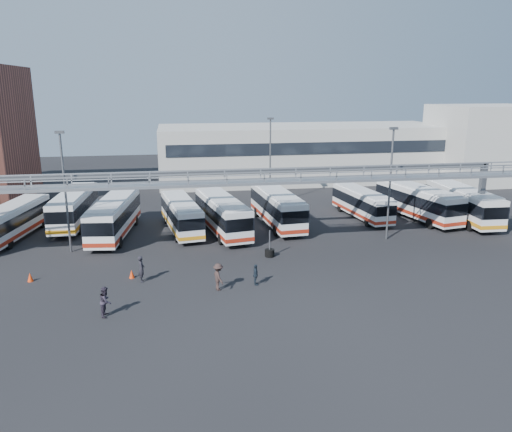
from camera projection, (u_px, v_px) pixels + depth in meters
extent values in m
plane|color=black|center=(274.00, 274.00, 37.39)|extent=(140.00, 140.00, 0.00)
cube|color=#95979D|center=(262.00, 182.00, 40.61)|extent=(50.00, 1.80, 0.22)
cube|color=#95979D|center=(264.00, 172.00, 39.56)|extent=(50.00, 0.10, 0.10)
cube|color=#95979D|center=(261.00, 169.00, 41.18)|extent=(50.00, 0.10, 0.10)
cube|color=#4C4F54|center=(254.00, 172.00, 44.38)|extent=(45.00, 0.50, 0.35)
cube|color=#9E9E99|center=(302.00, 153.00, 74.55)|extent=(42.00, 14.00, 8.00)
cube|color=#B2B2AD|center=(486.00, 144.00, 72.62)|extent=(14.00, 12.00, 11.00)
cylinder|color=#4C4F54|center=(66.00, 194.00, 41.18)|extent=(0.18, 0.18, 10.00)
cube|color=#4C4F54|center=(59.00, 132.00, 39.89)|extent=(0.70, 0.35, 0.22)
cylinder|color=#4C4F54|center=(390.00, 186.00, 44.73)|extent=(0.18, 0.18, 10.00)
cube|color=#4C4F54|center=(394.00, 128.00, 43.43)|extent=(0.70, 0.35, 0.22)
cylinder|color=#4C4F54|center=(270.00, 163.00, 57.75)|extent=(0.18, 0.18, 10.00)
cube|color=#4C4F54|center=(271.00, 118.00, 56.46)|extent=(0.70, 0.35, 0.22)
cube|color=silver|center=(14.00, 220.00, 45.95)|extent=(4.24, 10.64, 2.60)
cube|color=black|center=(14.00, 217.00, 45.87)|extent=(4.31, 10.71, 1.04)
cube|color=maroon|center=(15.00, 229.00, 46.19)|extent=(4.30, 10.70, 0.33)
cube|color=silver|center=(12.00, 205.00, 45.60)|extent=(3.82, 9.58, 0.15)
cylinder|color=black|center=(9.00, 244.00, 43.03)|extent=(0.45, 0.98, 0.94)
cylinder|color=black|center=(22.00, 223.00, 49.50)|extent=(0.45, 0.98, 0.94)
cylinder|color=black|center=(43.00, 223.00, 49.46)|extent=(0.45, 0.98, 0.94)
cube|color=silver|center=(74.00, 207.00, 50.21)|extent=(3.16, 11.36, 2.81)
cube|color=black|center=(74.00, 204.00, 50.13)|extent=(3.22, 11.43, 1.12)
cube|color=#C77E12|center=(75.00, 217.00, 50.46)|extent=(3.21, 11.42, 0.36)
cube|color=silver|center=(73.00, 193.00, 49.83)|extent=(2.84, 10.23, 0.16)
cylinder|color=black|center=(54.00, 230.00, 46.97)|extent=(0.36, 1.04, 1.02)
cylinder|color=black|center=(79.00, 229.00, 47.22)|extent=(0.36, 1.04, 1.02)
cylinder|color=black|center=(72.00, 212.00, 53.88)|extent=(0.36, 1.04, 1.02)
cylinder|color=black|center=(94.00, 211.00, 54.14)|extent=(0.36, 1.04, 1.02)
cube|color=silver|center=(114.00, 216.00, 46.54)|extent=(4.05, 11.77, 2.88)
cube|color=black|center=(114.00, 212.00, 46.46)|extent=(4.12, 11.83, 1.15)
cube|color=maroon|center=(115.00, 227.00, 46.80)|extent=(4.10, 11.82, 0.37)
cube|color=silver|center=(113.00, 200.00, 46.16)|extent=(3.64, 10.59, 0.17)
cylinder|color=black|center=(92.00, 242.00, 43.28)|extent=(0.44, 1.08, 1.05)
cylinder|color=black|center=(119.00, 242.00, 43.37)|extent=(0.44, 1.08, 1.05)
cylinder|color=black|center=(112.00, 220.00, 50.41)|extent=(0.44, 1.08, 1.05)
cylinder|color=black|center=(136.00, 220.00, 50.51)|extent=(0.44, 1.08, 1.05)
cube|color=silver|center=(181.00, 214.00, 47.99)|extent=(3.91, 10.59, 2.59)
cube|color=black|center=(181.00, 211.00, 47.92)|extent=(3.97, 10.66, 1.03)
cube|color=#C77E12|center=(182.00, 223.00, 48.23)|extent=(3.96, 10.64, 0.33)
cube|color=silver|center=(181.00, 200.00, 47.65)|extent=(3.52, 9.53, 0.15)
cylinder|color=black|center=(177.00, 237.00, 44.95)|extent=(0.42, 0.97, 0.94)
cylinder|color=black|center=(200.00, 235.00, 45.59)|extent=(0.42, 0.97, 0.94)
cylinder|color=black|center=(166.00, 219.00, 51.03)|extent=(0.42, 0.97, 0.94)
cylinder|color=black|center=(186.00, 217.00, 51.67)|extent=(0.42, 0.97, 0.94)
cube|color=silver|center=(222.00, 214.00, 47.59)|extent=(4.46, 11.56, 2.82)
cube|color=black|center=(222.00, 210.00, 47.50)|extent=(4.53, 11.63, 1.13)
cube|color=maroon|center=(222.00, 224.00, 47.84)|extent=(4.52, 11.62, 0.36)
cube|color=silver|center=(222.00, 198.00, 47.21)|extent=(4.01, 10.40, 0.16)
cylinder|color=black|center=(221.00, 239.00, 44.26)|extent=(0.48, 1.06, 1.03)
cylinder|color=black|center=(246.00, 236.00, 45.01)|extent=(0.48, 1.06, 1.03)
cylinder|color=black|center=(202.00, 219.00, 50.86)|extent=(0.48, 1.06, 1.03)
cylinder|color=black|center=(224.00, 217.00, 51.60)|extent=(0.48, 1.06, 1.03)
cube|color=silver|center=(277.00, 207.00, 50.18)|extent=(3.52, 11.64, 2.87)
cube|color=black|center=(277.00, 203.00, 50.10)|extent=(3.59, 11.70, 1.15)
cube|color=maroon|center=(277.00, 216.00, 50.44)|extent=(3.58, 11.69, 0.36)
cube|color=silver|center=(277.00, 192.00, 49.80)|extent=(3.17, 10.47, 0.17)
cylinder|color=black|center=(276.00, 231.00, 46.81)|extent=(0.40, 1.06, 1.04)
cylinder|color=black|center=(300.00, 229.00, 47.37)|extent=(0.40, 1.06, 1.04)
cylinder|color=black|center=(257.00, 212.00, 53.69)|extent=(0.40, 1.06, 1.04)
cylinder|color=black|center=(278.00, 211.00, 54.26)|extent=(0.40, 1.06, 1.04)
cube|color=silver|center=(362.00, 203.00, 52.89)|extent=(3.35, 10.10, 2.48)
cube|color=black|center=(362.00, 200.00, 52.82)|extent=(3.42, 10.17, 0.99)
cube|color=maroon|center=(362.00, 211.00, 53.12)|extent=(3.41, 10.16, 0.32)
cube|color=silver|center=(363.00, 191.00, 52.56)|extent=(3.02, 9.09, 0.14)
cylinder|color=black|center=(367.00, 222.00, 49.98)|extent=(0.37, 0.93, 0.90)
cylinder|color=black|center=(385.00, 221.00, 50.51)|extent=(0.37, 0.93, 0.90)
cylinder|color=black|center=(340.00, 208.00, 55.88)|extent=(0.37, 0.93, 0.90)
cylinder|color=black|center=(356.00, 207.00, 56.41)|extent=(0.37, 0.93, 0.90)
cube|color=silver|center=(418.00, 201.00, 52.52)|extent=(4.70, 11.76, 2.87)
cube|color=black|center=(418.00, 198.00, 52.43)|extent=(4.77, 11.83, 1.15)
cube|color=maroon|center=(417.00, 211.00, 52.77)|extent=(4.75, 11.82, 0.37)
cube|color=silver|center=(419.00, 187.00, 52.13)|extent=(4.23, 10.59, 0.17)
cylinder|color=black|center=(430.00, 224.00, 49.14)|extent=(0.50, 1.08, 1.04)
cylinder|color=black|center=(450.00, 222.00, 49.93)|extent=(0.50, 1.08, 1.04)
cylinder|color=black|center=(387.00, 207.00, 55.80)|extent=(0.50, 1.08, 1.04)
cylinder|color=black|center=(404.00, 206.00, 56.60)|extent=(0.50, 1.08, 1.04)
cube|color=silver|center=(463.00, 203.00, 51.71)|extent=(3.06, 11.60, 2.88)
cube|color=black|center=(463.00, 200.00, 51.63)|extent=(3.12, 11.67, 1.15)
cube|color=#C77E12|center=(462.00, 213.00, 51.97)|extent=(3.11, 11.66, 0.37)
cube|color=silver|center=(464.00, 189.00, 51.33)|extent=(2.75, 10.44, 0.17)
cylinder|color=black|center=(470.00, 226.00, 48.38)|extent=(0.35, 1.06, 1.05)
cylinder|color=black|center=(493.00, 225.00, 48.68)|extent=(0.35, 1.06, 1.05)
cylinder|color=black|center=(434.00, 208.00, 55.45)|extent=(0.35, 1.06, 1.05)
cylinder|color=black|center=(454.00, 207.00, 55.75)|extent=(0.35, 1.06, 1.05)
imported|color=black|center=(141.00, 269.00, 35.79)|extent=(0.53, 0.75, 1.93)
imported|color=#292331|center=(106.00, 301.00, 30.44)|extent=(0.82, 1.00, 1.90)
imported|color=#302220|center=(218.00, 277.00, 34.30)|extent=(1.04, 1.39, 1.92)
imported|color=#1A242F|center=(256.00, 275.00, 35.21)|extent=(0.39, 0.90, 1.53)
cone|color=red|center=(30.00, 277.00, 35.96)|extent=(0.53, 0.53, 0.66)
cone|color=red|center=(132.00, 274.00, 36.60)|extent=(0.52, 0.52, 0.63)
cylinder|color=black|center=(270.00, 255.00, 41.23)|extent=(0.79, 0.79, 0.19)
cylinder|color=black|center=(270.00, 253.00, 41.18)|extent=(0.79, 0.79, 0.19)
cylinder|color=black|center=(270.00, 251.00, 41.13)|extent=(0.79, 0.79, 0.19)
cylinder|color=#4C4F54|center=(270.00, 244.00, 40.98)|extent=(0.11, 0.11, 2.26)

